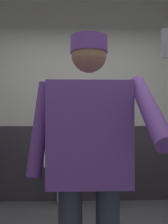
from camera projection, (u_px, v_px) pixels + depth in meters
wall_back at (80, 101)px, 3.46m from camera, size 3.99×0.12×2.89m
wainscot_band_back at (80, 163)px, 3.37m from camera, size 3.39×0.03×1.07m
urinal_left at (58, 148)px, 3.22m from camera, size 0.40×0.34×1.24m
urinal_middle at (112, 148)px, 3.24m from camera, size 0.40×0.34×1.24m
privacy_divider_panel at (86, 136)px, 3.16m from camera, size 0.04×0.40×0.90m
person at (89, 154)px, 1.37m from camera, size 0.70×0.60×1.68m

